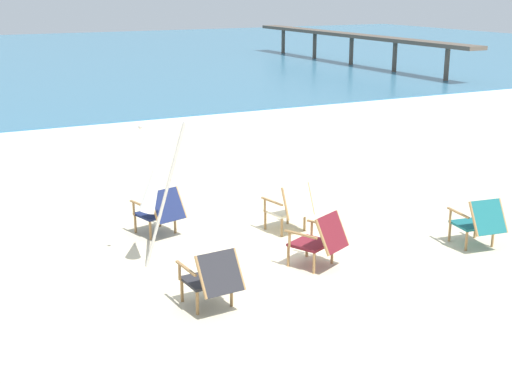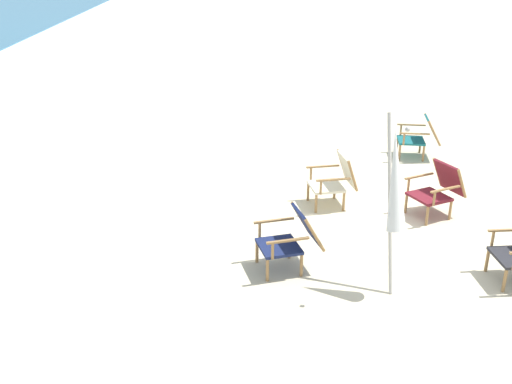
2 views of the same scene
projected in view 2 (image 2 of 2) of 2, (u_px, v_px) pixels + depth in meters
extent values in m
plane|color=beige|center=(381.00, 220.00, 8.80)|extent=(80.00, 80.00, 0.00)
cylinder|color=olive|center=(505.00, 280.00, 6.96)|extent=(0.04, 0.04, 0.32)
cylinder|color=olive|center=(487.00, 260.00, 7.38)|extent=(0.04, 0.04, 0.32)
cube|color=olive|center=(509.00, 230.00, 7.29)|extent=(0.07, 0.53, 0.02)
cylinder|color=olive|center=(493.00, 239.00, 7.32)|extent=(0.04, 0.04, 0.22)
cube|color=beige|center=(326.00, 186.00, 9.14)|extent=(0.59, 0.56, 0.04)
cube|color=beige|center=(347.00, 170.00, 9.10)|extent=(0.52, 0.28, 0.50)
cylinder|color=olive|center=(316.00, 203.00, 8.96)|extent=(0.04, 0.04, 0.32)
cylinder|color=olive|center=(308.00, 191.00, 9.38)|extent=(0.04, 0.04, 0.32)
cylinder|color=olive|center=(344.00, 201.00, 9.03)|extent=(0.04, 0.04, 0.32)
cylinder|color=olive|center=(335.00, 189.00, 9.45)|extent=(0.04, 0.04, 0.32)
cube|color=olive|center=(333.00, 180.00, 8.81)|extent=(0.12, 0.53, 0.02)
cylinder|color=olive|center=(321.00, 187.00, 8.82)|extent=(0.04, 0.04, 0.22)
cube|color=olive|center=(323.00, 166.00, 9.32)|extent=(0.12, 0.53, 0.02)
cylinder|color=olive|center=(311.00, 174.00, 9.33)|extent=(0.04, 0.04, 0.22)
cylinder|color=olive|center=(353.00, 176.00, 8.87)|extent=(0.07, 0.21, 0.50)
cylinder|color=olive|center=(342.00, 164.00, 9.33)|extent=(0.07, 0.21, 0.50)
cube|color=#196066|center=(411.00, 140.00, 11.21)|extent=(0.58, 0.55, 0.04)
cube|color=#196066|center=(432.00, 129.00, 11.08)|extent=(0.53, 0.35, 0.47)
cylinder|color=olive|center=(400.00, 152.00, 11.08)|extent=(0.04, 0.04, 0.32)
cylinder|color=olive|center=(397.00, 144.00, 11.51)|extent=(0.04, 0.04, 0.32)
cylinder|color=olive|center=(423.00, 153.00, 11.03)|extent=(0.04, 0.04, 0.32)
cylinder|color=olive|center=(420.00, 145.00, 11.46)|extent=(0.04, 0.04, 0.32)
cube|color=olive|center=(415.00, 134.00, 10.86)|extent=(0.11, 0.53, 0.02)
cylinder|color=olive|center=(404.00, 139.00, 10.93)|extent=(0.04, 0.04, 0.22)
cube|color=olive|center=(411.00, 125.00, 11.37)|extent=(0.11, 0.53, 0.02)
cylinder|color=olive|center=(401.00, 130.00, 11.44)|extent=(0.04, 0.04, 0.22)
cylinder|color=olive|center=(434.00, 134.00, 10.84)|extent=(0.08, 0.29, 0.47)
cylinder|color=olive|center=(430.00, 126.00, 11.31)|extent=(0.08, 0.29, 0.47)
cube|color=#19234C|center=(279.00, 246.00, 7.37)|extent=(0.62, 0.60, 0.04)
cube|color=#19234C|center=(308.00, 226.00, 7.37)|extent=(0.55, 0.40, 0.47)
cylinder|color=olive|center=(267.00, 269.00, 7.18)|extent=(0.04, 0.04, 0.32)
cylinder|color=olive|center=(257.00, 251.00, 7.59)|extent=(0.04, 0.04, 0.32)
cylinder|color=olive|center=(301.00, 264.00, 7.28)|extent=(0.04, 0.04, 0.32)
cylinder|color=olive|center=(289.00, 247.00, 7.70)|extent=(0.04, 0.04, 0.32)
cube|color=olive|center=(288.00, 241.00, 7.04)|extent=(0.17, 0.52, 0.02)
cylinder|color=olive|center=(273.00, 251.00, 7.04)|extent=(0.04, 0.04, 0.22)
cube|color=olive|center=(274.00, 221.00, 7.54)|extent=(0.17, 0.52, 0.02)
cylinder|color=olive|center=(260.00, 230.00, 7.54)|extent=(0.04, 0.04, 0.22)
cylinder|color=olive|center=(315.00, 235.00, 7.15)|extent=(0.11, 0.29, 0.47)
cylinder|color=olive|center=(301.00, 218.00, 7.60)|extent=(0.11, 0.29, 0.47)
cube|color=maroon|center=(429.00, 196.00, 8.79)|extent=(0.68, 0.66, 0.04)
cube|color=maroon|center=(449.00, 178.00, 8.84)|extent=(0.55, 0.44, 0.49)
cylinder|color=olive|center=(427.00, 215.00, 8.57)|extent=(0.04, 0.04, 0.32)
cylinder|color=olive|center=(406.00, 203.00, 8.96)|extent=(0.04, 0.04, 0.32)
cylinder|color=olive|center=(450.00, 210.00, 8.74)|extent=(0.04, 0.04, 0.32)
cylinder|color=olive|center=(429.00, 198.00, 9.13)|extent=(0.04, 0.04, 0.32)
cube|color=olive|center=(445.00, 189.00, 8.48)|extent=(0.26, 0.49, 0.02)
cylinder|color=olive|center=(434.00, 199.00, 8.44)|extent=(0.04, 0.04, 0.22)
cube|color=olive|center=(419.00, 176.00, 8.94)|extent=(0.26, 0.49, 0.02)
cylinder|color=olive|center=(408.00, 185.00, 8.91)|extent=(0.04, 0.04, 0.22)
cylinder|color=olive|center=(462.00, 184.00, 8.63)|extent=(0.15, 0.25, 0.49)
cylinder|color=olive|center=(438.00, 172.00, 9.05)|extent=(0.15, 0.25, 0.49)
cylinder|color=#B7B2A8|center=(390.00, 204.00, 6.89)|extent=(0.70, 0.09, 2.01)
cone|color=white|center=(396.00, 180.00, 6.65)|extent=(0.58, 0.26, 1.17)
sphere|color=#B7B2A8|center=(408.00, 129.00, 6.20)|extent=(0.06, 0.06, 0.06)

